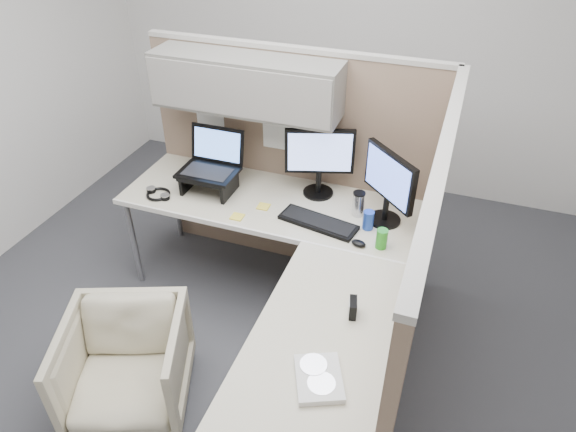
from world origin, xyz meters
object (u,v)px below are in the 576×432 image
(desk, at_px, (285,251))
(office_chair, at_px, (126,361))
(keyboard, at_px, (318,222))
(monitor_left, at_px, (320,157))

(desk, distance_m, office_chair, 1.06)
(office_chair, height_order, keyboard, keyboard)
(desk, relative_size, monitor_left, 4.29)
(desk, bearing_deg, keyboard, 65.95)
(monitor_left, height_order, keyboard, monitor_left)
(monitor_left, bearing_deg, keyboard, -90.45)
(desk, height_order, monitor_left, monitor_left)
(desk, xyz_separation_m, monitor_left, (0.02, 0.60, 0.32))
(desk, relative_size, keyboard, 4.13)
(desk, relative_size, office_chair, 3.08)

